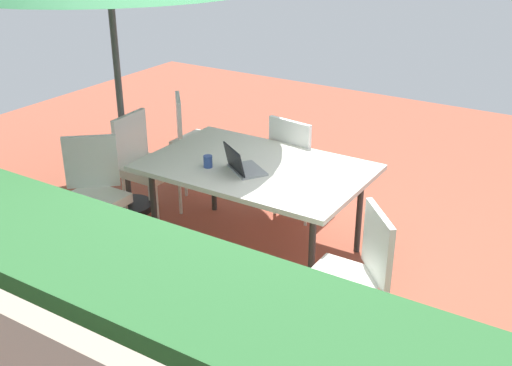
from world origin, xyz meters
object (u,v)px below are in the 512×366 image
chair_southeast (195,137)px  chair_northeast (92,191)px  dining_table (256,171)px  chair_south (299,161)px  chair_northwest (353,274)px  cup (208,161)px  laptop (242,166)px  chair_east (145,162)px

chair_southeast → chair_northeast: same height
dining_table → chair_south: size_ratio=1.82×
chair_northwest → cup: bearing=-150.0°
chair_northwest → chair_northeast: size_ratio=1.00×
chair_northwest → chair_south: bearing=177.6°
laptop → chair_southeast: bearing=-4.7°
chair_southeast → laptop: bearing=-168.6°
cup → chair_southeast: bearing=-47.8°
chair_east → chair_south: (-1.18, -0.76, 0.00)m
dining_table → chair_southeast: (1.19, -0.74, -0.17)m
cup → chair_northwest: bearing=161.2°
chair_northeast → laptop: bearing=-13.6°
chair_south → laptop: 0.95m
chair_northwest → chair_southeast: bearing=-163.2°
chair_northeast → cup: chair_northeast is taller
chair_northwest → laptop: 1.37m
dining_table → cup: size_ratio=18.30×
chair_northeast → chair_east: bearing=54.4°
chair_east → cup: (-0.88, 0.22, 0.27)m
chair_northeast → cup: bearing=-9.6°
chair_south → cup: (0.30, 0.98, 0.27)m
chair_southeast → cup: size_ratio=10.05×
chair_east → chair_southeast: size_ratio=1.00×
laptop → chair_northwest: bearing=-172.4°
chair_east → chair_south: 1.40m
dining_table → chair_northeast: bearing=32.7°
dining_table → chair_northeast: 1.35m
chair_east → chair_northeast: same height
chair_east → chair_northeast: 0.72m
chair_northeast → cup: 1.00m
chair_south → chair_northwest: 1.91m
dining_table → laptop: laptop is taller
chair_east → chair_northeast: (-0.06, 0.71, 0.00)m
cup → laptop: bearing=-166.1°
chair_east → chair_northwest: bearing=-111.1°
chair_northeast → cup: size_ratio=10.05×
dining_table → cup: 0.40m
dining_table → chair_northeast: (1.13, 0.73, -0.17)m
dining_table → chair_south: bearing=-89.5°
chair_east → laptop: (-1.17, 0.15, 0.27)m
chair_east → cup: 0.95m
laptop → cup: size_ratio=4.12×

